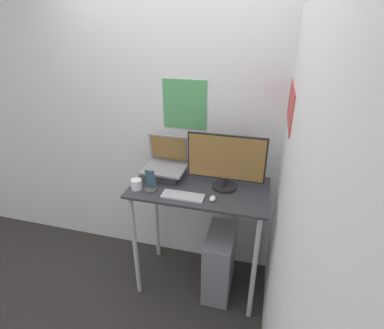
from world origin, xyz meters
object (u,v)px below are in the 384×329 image
(monitor, at_px, (226,162))
(cell_phone, at_px, (151,185))
(mouse, at_px, (213,198))
(laptop, at_px, (165,168))
(keyboard, at_px, (183,196))
(computer_tower, at_px, (219,262))

(monitor, distance_m, cell_phone, 0.58)
(mouse, bearing_deg, laptop, 150.21)
(monitor, bearing_deg, mouse, -104.72)
(monitor, relative_size, cell_phone, 3.34)
(laptop, bearing_deg, cell_phone, -97.62)
(keyboard, bearing_deg, monitor, 38.04)
(mouse, height_order, computer_tower, mouse)
(laptop, distance_m, mouse, 0.51)
(keyboard, bearing_deg, mouse, 2.56)
(keyboard, bearing_deg, laptop, 130.63)
(keyboard, bearing_deg, cell_phone, 174.25)
(monitor, height_order, mouse, monitor)
(laptop, distance_m, keyboard, 0.35)
(laptop, xyz_separation_m, monitor, (0.49, -0.05, 0.13))
(mouse, height_order, cell_phone, cell_phone)
(cell_phone, distance_m, computer_tower, 0.92)
(laptop, distance_m, cell_phone, 0.24)
(laptop, bearing_deg, keyboard, -49.37)
(laptop, xyz_separation_m, mouse, (0.44, -0.25, -0.06))
(monitor, xyz_separation_m, mouse, (-0.05, -0.20, -0.20))
(cell_phone, bearing_deg, laptop, 82.38)
(laptop, distance_m, computer_tower, 0.93)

